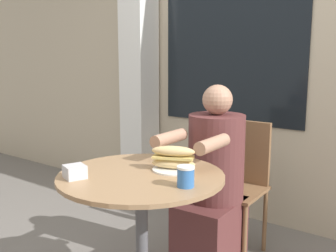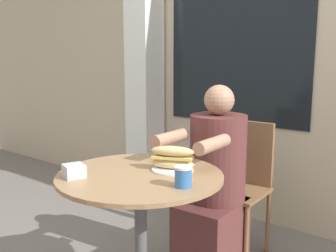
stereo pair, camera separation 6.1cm
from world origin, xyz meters
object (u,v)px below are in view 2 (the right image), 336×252
at_px(diner_chair, 242,175).
at_px(seated_diner, 214,194).
at_px(drink_cup, 183,177).
at_px(sandwich_on_plate, 173,159).
at_px(cafe_table, 141,212).

xyz_separation_m(diner_chair, seated_diner, (0.00, -0.35, -0.03)).
height_order(diner_chair, drink_cup, diner_chair).
relative_size(seated_diner, sandwich_on_plate, 5.00).
bearing_deg(diner_chair, sandwich_on_plate, 90.18).
bearing_deg(drink_cup, cafe_table, 174.28).
bearing_deg(seated_diner, cafe_table, 82.08).
relative_size(diner_chair, seated_diner, 0.77).
relative_size(cafe_table, sandwich_on_plate, 3.50).
xyz_separation_m(diner_chair, drink_cup, (0.22, -0.95, 0.27)).
bearing_deg(diner_chair, cafe_table, 84.60).
xyz_separation_m(cafe_table, drink_cup, (0.27, -0.03, 0.24)).
bearing_deg(cafe_table, seated_diner, 83.99).
bearing_deg(sandwich_on_plate, diner_chair, 92.09).
bearing_deg(seated_diner, drink_cup, 107.49).
xyz_separation_m(cafe_table, diner_chair, (0.06, 0.92, -0.03)).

